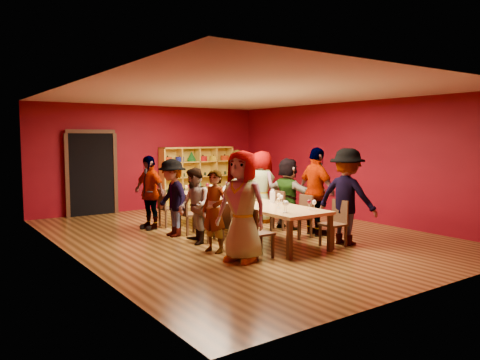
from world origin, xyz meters
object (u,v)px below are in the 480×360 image
Objects in this scene: chair_person_right_4 at (227,199)px; person_right_4 at (238,184)px; person_left_2 at (194,206)px; person_left_3 at (172,198)px; chair_person_left_1 at (231,223)px; chair_person_left_4 at (166,206)px; chair_person_right_0 at (336,221)px; wine_bottle at (200,187)px; shelving_unit at (197,174)px; chair_person_right_1 at (302,214)px; chair_person_left_3 at (187,212)px; chair_person_right_2 at (275,209)px; spittoon_bowl at (252,197)px; person_right_0 at (347,197)px; chair_person_left_0 at (256,230)px; person_right_1 at (316,192)px; person_left_0 at (242,206)px; person_left_1 at (214,211)px; person_right_3 at (262,186)px; tasting_table at (240,203)px; chair_person_right_3 at (248,203)px; person_left_4 at (149,192)px; chair_person_left_2 at (208,217)px; person_right_2 at (288,193)px.

person_right_4 reaches higher than chair_person_right_4.
person_left_3 is (-0.04, 0.87, 0.07)m from person_left_2.
chair_person_left_4 is at bearing 90.00° from chair_person_left_1.
wine_bottle is at bearing 101.39° from chair_person_right_0.
chair_person_left_4 is 1.00× the size of chair_person_right_0.
shelving_unit is 5.33m from chair_person_right_1.
chair_person_right_0 is 1.00× the size of chair_person_right_1.
chair_person_left_3 is 1.03m from chair_person_left_4.
chair_person_right_2 is 0.81m from spittoon_bowl.
person_right_4 is (0.05, 3.80, -0.06)m from person_right_0.
chair_person_left_0 is 1.00× the size of chair_person_right_2.
chair_person_left_3 is at bearing 90.00° from chair_person_left_1.
wine_bottle is at bearing -117.96° from shelving_unit.
chair_person_right_2 is (-0.40, 0.90, -0.45)m from person_right_1.
person_left_0 reaches higher than person_left_1.
chair_person_left_1 is 0.44m from person_left_1.
person_right_3 reaches higher than person_left_2.
person_right_1 is (2.22, -2.70, 0.45)m from chair_person_left_4.
chair_person_right_2 reaches higher than tasting_table.
chair_person_right_0 is 1.00× the size of chair_person_right_3.
person_right_1 reaches higher than person_right_4.
person_left_4 reaches higher than person_left_3.
chair_person_left_3 is at bearing 156.96° from chair_person_right_2.
person_right_1 reaches higher than person_left_4.
chair_person_right_1 is 2.02m from person_right_3.
person_left_0 is 3.49m from person_left_4.
chair_person_left_1 is at bearing -143.20° from spittoon_bowl.
chair_person_right_4 is (-0.40, 2.84, -0.45)m from person_right_1.
person_left_3 is (-1.26, 0.71, 0.12)m from tasting_table.
wine_bottle is at bearing 63.57° from chair_person_left_2.
chair_person_right_3 is (0.00, 1.93, 0.00)m from chair_person_right_1.
chair_person_left_0 is 1.00× the size of chair_person_right_3.
person_left_1 is at bearing 161.14° from person_left_0.
person_right_3 is 1.98× the size of chair_person_right_4.
person_left_0 is at bearing -159.45° from chair_person_right_1.
person_left_0 is at bearing -100.19° from chair_person_left_2.
person_left_2 is 0.85× the size of person_right_4.
chair_person_left_1 is 1.00× the size of chair_person_right_0.
chair_person_left_1 and chair_person_left_3 have the same top height.
chair_person_left_0 is 1.65m from person_left_2.
person_right_2 reaches higher than chair_person_right_2.
shelving_unit is at bearing 57.44° from chair_person_left_3.
chair_person_right_0 is at bearing 51.87° from person_left_1.
chair_person_left_1 is 1.82m from chair_person_right_1.
tasting_table is at bearing 62.91° from person_left_3.
spittoon_bowl reaches higher than tasting_table.
person_right_4 is at bearing 117.07° from person_left_3.
chair_person_right_2 is (2.13, 0.09, -0.26)m from person_left_2.
chair_person_left_1 is 2.03m from chair_person_right_2.
chair_person_left_4 and chair_person_right_3 have the same top height.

